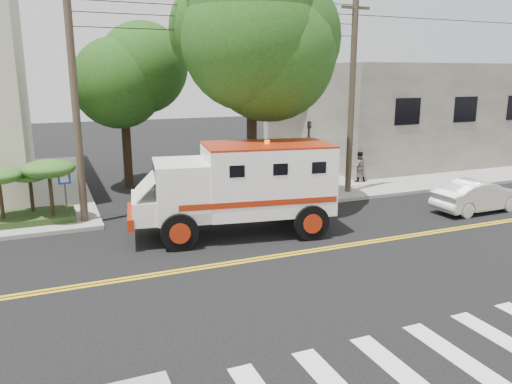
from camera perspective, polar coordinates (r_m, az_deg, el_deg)
name	(u,v)px	position (r m, az deg, el deg)	size (l,w,h in m)	color
ground	(286,255)	(15.93, 3.49, -7.18)	(100.00, 100.00, 0.00)	black
sidewalk_ne	(379,159)	(34.02, 13.90, 3.65)	(17.00, 17.00, 0.15)	gray
building_right	(396,111)	(34.97, 15.69, 8.88)	(14.00, 12.00, 6.00)	#615A53
utility_pole_left	(75,105)	(19.40, -19.94, 9.38)	(0.28, 0.28, 9.00)	#382D23
utility_pole_right	(352,98)	(23.48, 10.88, 10.49)	(0.28, 0.28, 9.00)	#382D23
tree_main	(264,33)	(21.42, 0.94, 17.69)	(6.08, 5.70, 9.85)	black
tree_left	(130,71)	(25.44, -14.23, 13.30)	(4.48, 4.20, 7.70)	black
tree_right	(303,66)	(32.99, 5.35, 14.19)	(4.80, 4.50, 8.20)	black
traffic_signal	(308,153)	(21.90, 6.01, 4.47)	(0.15, 0.18, 3.60)	#3F3F42
accessibility_sign	(65,189)	(19.97, -20.98, 0.27)	(0.45, 0.10, 2.02)	#3F3F42
palm_planter	(28,182)	(20.36, -24.56, 1.00)	(3.52, 2.63, 2.36)	#1E3314
armored_truck	(242,184)	(17.52, -1.63, 0.97)	(7.35, 3.73, 3.20)	white
parked_sedan	(478,196)	(22.60, 24.06, -0.39)	(1.40, 4.02, 1.32)	silver
pedestrian_a	(328,163)	(26.16, 8.25, 3.25)	(0.66, 0.43, 1.80)	gray
pedestrian_b	(359,167)	(26.20, 11.66, 2.85)	(0.76, 0.59, 1.56)	gray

